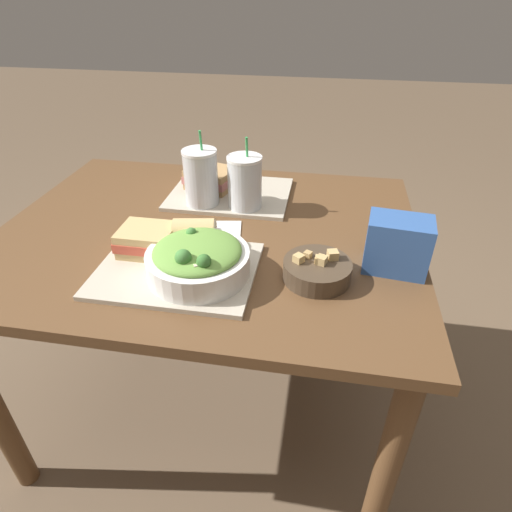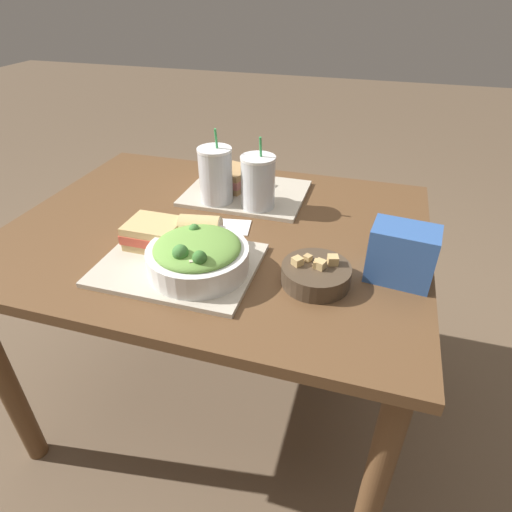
{
  "view_description": "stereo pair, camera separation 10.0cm",
  "coord_description": "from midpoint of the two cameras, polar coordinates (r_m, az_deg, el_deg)",
  "views": [
    {
      "loc": [
        0.31,
        -1.0,
        1.33
      ],
      "look_at": [
        0.17,
        -0.18,
        0.77
      ],
      "focal_mm": 30.0,
      "sensor_mm": 36.0,
      "label": 1
    },
    {
      "loc": [
        0.41,
        -0.98,
        1.33
      ],
      "look_at": [
        0.17,
        -0.18,
        0.77
      ],
      "focal_mm": 30.0,
      "sensor_mm": 36.0,
      "label": 2
    }
  ],
  "objects": [
    {
      "name": "ground_plane",
      "position": [
        1.69,
        -6.68,
        -18.42
      ],
      "size": [
        12.0,
        12.0,
        0.0
      ],
      "primitive_type": "plane",
      "color": "brown"
    },
    {
      "name": "dining_table",
      "position": [
        1.27,
        -8.5,
        -0.59
      ],
      "size": [
        1.16,
        0.91,
        0.73
      ],
      "color": "brown",
      "rests_on": "ground_plane"
    },
    {
      "name": "tray_near",
      "position": [
        1.05,
        -13.19,
        -1.9
      ],
      "size": [
        0.38,
        0.29,
        0.01
      ],
      "color": "#BCB29E",
      "rests_on": "dining_table"
    },
    {
      "name": "tray_far",
      "position": [
        1.39,
        -5.53,
        8.18
      ],
      "size": [
        0.38,
        0.29,
        0.01
      ],
      "color": "#BCB29E",
      "rests_on": "dining_table"
    },
    {
      "name": "salad_bowl",
      "position": [
        0.99,
        -10.65,
        -0.48
      ],
      "size": [
        0.24,
        0.24,
        0.1
      ],
      "color": "white",
      "rests_on": "tray_near"
    },
    {
      "name": "soup_bowl",
      "position": [
        0.99,
        5.3,
        -1.9
      ],
      "size": [
        0.16,
        0.16,
        0.07
      ],
      "color": "#473828",
      "rests_on": "dining_table"
    },
    {
      "name": "sandwich_near",
      "position": [
        1.11,
        -16.79,
        1.97
      ],
      "size": [
        0.14,
        0.11,
        0.06
      ],
      "rotation": [
        0.0,
        0.0,
        -0.0
      ],
      "color": "tan",
      "rests_on": "tray_near"
    },
    {
      "name": "baguette_near",
      "position": [
        1.1,
        -10.58,
        2.89
      ],
      "size": [
        0.12,
        0.09,
        0.08
      ],
      "rotation": [
        0.0,
        0.0,
        1.75
      ],
      "color": "tan",
      "rests_on": "tray_near"
    },
    {
      "name": "sandwich_far",
      "position": [
        1.42,
        -8.09,
        10.21
      ],
      "size": [
        0.18,
        0.15,
        0.06
      ],
      "rotation": [
        0.0,
        0.0,
        -0.28
      ],
      "color": "tan",
      "rests_on": "tray_far"
    },
    {
      "name": "drink_cup_dark",
      "position": [
        1.3,
        -9.57,
        10.03
      ],
      "size": [
        0.1,
        0.1,
        0.22
      ],
      "color": "silver",
      "rests_on": "tray_far"
    },
    {
      "name": "drink_cup_red",
      "position": [
        1.27,
        -3.8,
        9.53
      ],
      "size": [
        0.1,
        0.1,
        0.21
      ],
      "color": "silver",
      "rests_on": "tray_far"
    },
    {
      "name": "chip_bag",
      "position": [
        1.04,
        15.75,
        1.36
      ],
      "size": [
        0.15,
        0.11,
        0.13
      ],
      "rotation": [
        0.0,
        0.0,
        -0.11
      ],
      "color": "#335BA3",
      "rests_on": "dining_table"
    },
    {
      "name": "napkin_folded",
      "position": [
        1.21,
        -7.38,
        3.56
      ],
      "size": [
        0.14,
        0.11,
        0.0
      ],
      "color": "white",
      "rests_on": "dining_table"
    }
  ]
}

